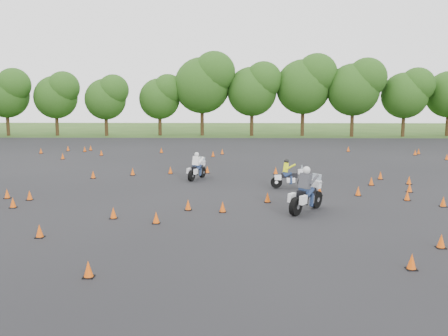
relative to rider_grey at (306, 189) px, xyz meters
name	(u,v)px	position (x,y,z in m)	size (l,w,h in m)	color
ground	(222,207)	(-3.60, 0.76, -1.00)	(140.00, 140.00, 0.00)	#2D5119
asphalt_pad	(225,184)	(-3.60, 6.76, -1.00)	(62.00, 62.00, 0.00)	black
treeline	(260,99)	(-0.15, 36.16, 3.58)	(86.80, 32.43, 11.01)	#234915
traffic_cones	(223,179)	(-3.72, 7.16, -0.77)	(36.83, 33.16, 0.45)	#E25009
rider_grey	(306,189)	(0.00, 0.00, 0.00)	(2.58, 0.79, 1.99)	#3C3D43
rider_yellow	(290,174)	(-0.07, 5.39, -0.20)	(2.06, 0.63, 1.59)	#D2DC13
rider_white	(197,166)	(-5.29, 8.30, -0.18)	(2.12, 0.65, 1.64)	white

